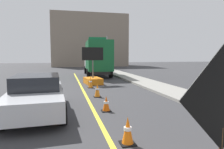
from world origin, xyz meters
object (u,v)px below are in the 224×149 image
Objects in this scene: roadwork_sign at (223,99)px; traffic_cone_curbside at (90,82)px; arrow_board_trailer at (93,77)px; pickup_car at (37,94)px; traffic_cone_near_sign at (128,131)px; traffic_cone_far_lane at (97,90)px; highway_guide_sign at (102,47)px; box_truck at (97,58)px; traffic_cone_mid_lane at (106,104)px.

roadwork_sign is 10.55m from traffic_cone_curbside.
arrow_board_trailer is 3.67× the size of traffic_cone_curbside.
traffic_cone_curbside is (2.62, 5.23, -0.33)m from pickup_car.
traffic_cone_far_lane reaches higher than traffic_cone_near_sign.
traffic_cone_curbside is at bearing 63.37° from pickup_car.
box_truck is at bearing -103.13° from highway_guide_sign.
highway_guide_sign reaches higher than traffic_cone_near_sign.
box_truck is 13.33m from traffic_cone_mid_lane.
arrow_board_trailer reaches higher than traffic_cone_near_sign.
highway_guide_sign is 17.29m from traffic_cone_curbside.
highway_guide_sign is 22.76m from traffic_cone_mid_lane.
arrow_board_trailer is at bearing -102.78° from highway_guide_sign.
traffic_cone_near_sign is at bearing -91.17° from traffic_cone_curbside.
traffic_cone_far_lane is (0.08, 2.65, 0.07)m from traffic_cone_mid_lane.
arrow_board_trailer reaches higher than traffic_cone_curbside.
box_truck reaches higher than arrow_board_trailer.
pickup_car is at bearing -116.63° from traffic_cone_curbside.
highway_guide_sign reaches higher than arrow_board_trailer.
highway_guide_sign is (6.38, 21.82, 2.73)m from pickup_car.
traffic_cone_mid_lane is at bearing 98.79° from roadwork_sign.
box_truck reaches higher than roadwork_sign.
traffic_cone_near_sign is at bearing -91.59° from traffic_cone_far_lane.
roadwork_sign is 3.22× the size of traffic_cone_far_lane.
traffic_cone_far_lane is at bearing -100.95° from highway_guide_sign.
roadwork_sign reaches higher than traffic_cone_near_sign.
traffic_cone_near_sign is 5.54m from traffic_cone_far_lane.
pickup_car is 6.44× the size of traffic_cone_far_lane.
highway_guide_sign is at bearing 77.23° from traffic_cone_curbside.
highway_guide_sign is 7.51× the size of traffic_cone_near_sign.
traffic_cone_far_lane is at bearing 88.41° from traffic_cone_near_sign.
box_truck reaches higher than traffic_cone_far_lane.
roadwork_sign is at bearing -81.21° from traffic_cone_mid_lane.
arrow_board_trailer is 0.36× the size of box_truck.
traffic_cone_near_sign is at bearing -96.48° from box_truck.
arrow_board_trailer is 4.60× the size of traffic_cone_mid_lane.
roadwork_sign reaches higher than traffic_cone_curbside.
box_truck is at bearing 83.52° from traffic_cone_near_sign.
highway_guide_sign is (3.11, 27.06, 1.95)m from roadwork_sign.
highway_guide_sign is at bearing 73.69° from pickup_car.
traffic_cone_curbside is at bearing -102.77° from highway_guide_sign.
roadwork_sign reaches higher than pickup_car.
box_truck is at bearing 77.65° from traffic_cone_curbside.
traffic_cone_mid_lane is (-0.75, 4.85, -1.18)m from roadwork_sign.
roadwork_sign is 12.31m from arrow_board_trailer.
pickup_car reaches higher than traffic_cone_far_lane.
roadwork_sign is 6.22m from pickup_car.
traffic_cone_curbside reaches higher than traffic_cone_far_lane.
roadwork_sign is at bearing -93.17° from box_truck.
highway_guide_sign is at bearing 76.87° from box_truck.
roadwork_sign is 0.31× the size of box_truck.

